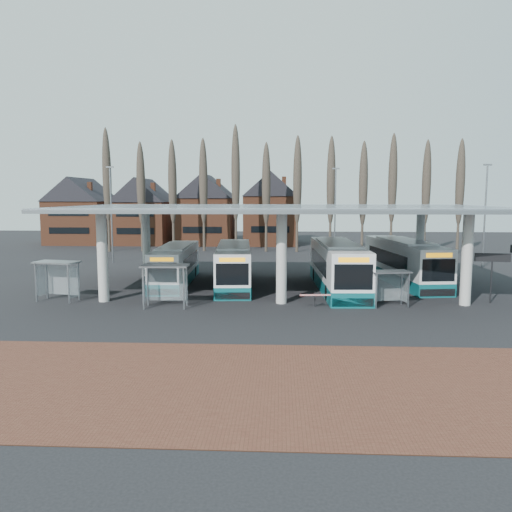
{
  "coord_description": "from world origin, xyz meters",
  "views": [
    {
      "loc": [
        -0.08,
        -30.13,
        7.1
      ],
      "look_at": [
        -1.9,
        7.0,
        2.61
      ],
      "focal_mm": 35.0,
      "sensor_mm": 36.0,
      "label": 1
    }
  ],
  "objects_px": {
    "bus_0": "(176,265)",
    "bus_2": "(337,267)",
    "shelter_1": "(166,276)",
    "bus_1": "(234,266)",
    "shelter_0": "(58,272)",
    "shelter_2": "(389,280)",
    "bus_3": "(404,262)"
  },
  "relations": [
    {
      "from": "bus_0",
      "to": "shelter_1",
      "type": "relative_size",
      "value": 3.75
    },
    {
      "from": "bus_3",
      "to": "shelter_1",
      "type": "relative_size",
      "value": 4.31
    },
    {
      "from": "shelter_2",
      "to": "bus_2",
      "type": "bearing_deg",
      "value": 102.27
    },
    {
      "from": "bus_2",
      "to": "shelter_1",
      "type": "distance_m",
      "value": 13.47
    },
    {
      "from": "shelter_1",
      "to": "shelter_2",
      "type": "height_order",
      "value": "shelter_1"
    },
    {
      "from": "bus_2",
      "to": "shelter_0",
      "type": "xyz_separation_m",
      "value": [
        -19.43,
        -5.07,
        0.24
      ]
    },
    {
      "from": "bus_0",
      "to": "bus_2",
      "type": "relative_size",
      "value": 0.85
    },
    {
      "from": "bus_1",
      "to": "bus_2",
      "type": "bearing_deg",
      "value": -13.34
    },
    {
      "from": "shelter_1",
      "to": "bus_0",
      "type": "bearing_deg",
      "value": 96.01
    },
    {
      "from": "bus_2",
      "to": "shelter_1",
      "type": "height_order",
      "value": "bus_2"
    },
    {
      "from": "bus_3",
      "to": "shelter_0",
      "type": "distance_m",
      "value": 26.65
    },
    {
      "from": "bus_2",
      "to": "shelter_0",
      "type": "bearing_deg",
      "value": -167.7
    },
    {
      "from": "shelter_0",
      "to": "bus_1",
      "type": "bearing_deg",
      "value": 39.86
    },
    {
      "from": "shelter_2",
      "to": "shelter_0",
      "type": "bearing_deg",
      "value": 166.0
    },
    {
      "from": "bus_0",
      "to": "bus_2",
      "type": "height_order",
      "value": "bus_2"
    },
    {
      "from": "shelter_2",
      "to": "bus_0",
      "type": "bearing_deg",
      "value": 140.72
    },
    {
      "from": "shelter_1",
      "to": "shelter_2",
      "type": "bearing_deg",
      "value": 1.63
    },
    {
      "from": "bus_0",
      "to": "shelter_2",
      "type": "xyz_separation_m",
      "value": [
        15.53,
        -8.03,
        0.23
      ]
    },
    {
      "from": "bus_1",
      "to": "shelter_1",
      "type": "distance_m",
      "value": 8.79
    },
    {
      "from": "bus_2",
      "to": "bus_1",
      "type": "bearing_deg",
      "value": 168.76
    },
    {
      "from": "bus_1",
      "to": "shelter_0",
      "type": "relative_size",
      "value": 3.87
    },
    {
      "from": "bus_2",
      "to": "shelter_1",
      "type": "xyz_separation_m",
      "value": [
        -11.67,
        -6.73,
        0.28
      ]
    },
    {
      "from": "bus_1",
      "to": "bus_2",
      "type": "relative_size",
      "value": 0.91
    },
    {
      "from": "bus_2",
      "to": "shelter_0",
      "type": "distance_m",
      "value": 20.08
    },
    {
      "from": "bus_2",
      "to": "bus_0",
      "type": "bearing_deg",
      "value": 168.13
    },
    {
      "from": "shelter_0",
      "to": "bus_3",
      "type": "bearing_deg",
      "value": 29.24
    },
    {
      "from": "bus_0",
      "to": "bus_2",
      "type": "distance_m",
      "value": 13.08
    },
    {
      "from": "bus_1",
      "to": "shelter_1",
      "type": "relative_size",
      "value": 4.02
    },
    {
      "from": "shelter_0",
      "to": "shelter_1",
      "type": "height_order",
      "value": "shelter_1"
    },
    {
      "from": "bus_2",
      "to": "shelter_1",
      "type": "relative_size",
      "value": 4.39
    },
    {
      "from": "shelter_0",
      "to": "bus_2",
      "type": "bearing_deg",
      "value": 25.4
    },
    {
      "from": "shelter_0",
      "to": "shelter_1",
      "type": "bearing_deg",
      "value": -1.32
    }
  ]
}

